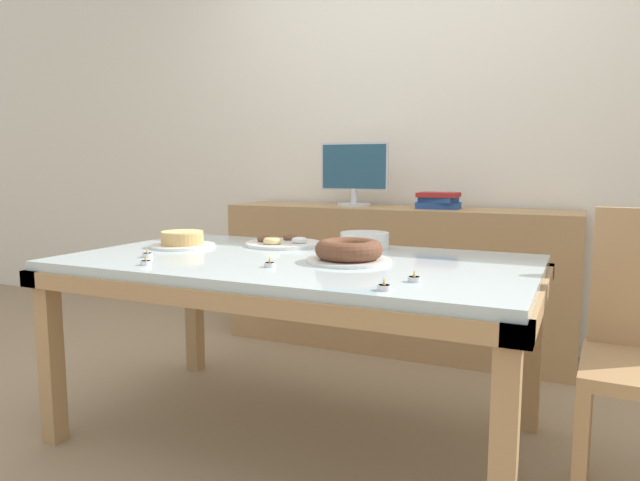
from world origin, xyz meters
name	(u,v)px	position (x,y,z in m)	size (l,w,h in m)	color
ground_plane	(298,434)	(0.00, 0.00, 0.00)	(12.00, 12.00, 0.00)	#997F60
wall_back	(411,130)	(0.00, 1.55, 1.30)	(8.00, 0.10, 2.60)	silver
dining_table	(297,277)	(0.00, 0.00, 0.64)	(1.81, 1.02, 0.72)	silver
sideboard	(394,278)	(0.00, 1.25, 0.42)	(2.02, 0.44, 0.84)	tan
computer_monitor	(354,174)	(-0.26, 1.25, 1.03)	(0.42, 0.20, 0.38)	silver
book_stack	(438,200)	(0.25, 1.25, 0.88)	(0.25, 0.18, 0.09)	#23478C
cake_chocolate_round	(182,240)	(-0.59, 0.06, 0.75)	(0.28, 0.28, 0.07)	white
cake_golden_bundt	(349,252)	(0.22, -0.01, 0.76)	(0.32, 0.32, 0.08)	white
pastry_platter	(283,243)	(-0.22, 0.29, 0.73)	(0.34, 0.34, 0.04)	white
plate_stack	(365,241)	(0.15, 0.35, 0.76)	(0.21, 0.21, 0.07)	white
tealight_right_edge	(384,287)	(0.49, -0.42, 0.73)	(0.04, 0.04, 0.04)	silver
tealight_centre	(414,279)	(0.54, -0.26, 0.73)	(0.04, 0.04, 0.04)	silver
tealight_near_cakes	(270,264)	(0.01, -0.22, 0.73)	(0.04, 0.04, 0.04)	silver
tealight_near_front	(146,262)	(-0.42, -0.37, 0.73)	(0.04, 0.04, 0.04)	silver
tealight_left_edge	(147,255)	(-0.54, -0.23, 0.73)	(0.04, 0.04, 0.04)	silver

